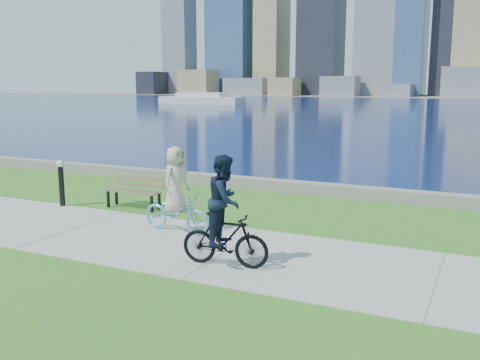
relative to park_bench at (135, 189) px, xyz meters
The scene contains 10 objects.
ground 4.71m from the park_bench, 30.82° to the right, with size 320.00×320.00×0.00m, color #2E661B.
concrete_path 4.71m from the park_bench, 30.82° to the right, with size 80.00×3.50×0.02m, color #999894.
seawall 5.54m from the park_bench, 43.41° to the left, with size 90.00×0.50×0.35m, color slate.
bay_water 69.72m from the park_bench, 86.69° to the left, with size 320.00×131.00×0.01m, color #0B1A4A.
far_shore 127.67m from the park_bench, 88.20° to the left, with size 320.00×30.00×0.12m, color slate.
ferry_near 70.71m from the park_bench, 118.06° to the left, with size 13.65×3.90×1.85m.
park_bench is the anchor object (origin of this frame).
bollard_lamp 2.06m from the park_bench, 158.34° to the right, with size 0.21×0.21×1.29m.
cyclist_woman 2.87m from the park_bench, 34.78° to the right, with size 0.76×1.80×1.96m.
cyclist_man 5.46m from the park_bench, 36.20° to the right, with size 0.71×1.72×2.08m.
Camera 1 is at (4.69, -9.24, 3.37)m, focal length 40.00 mm.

